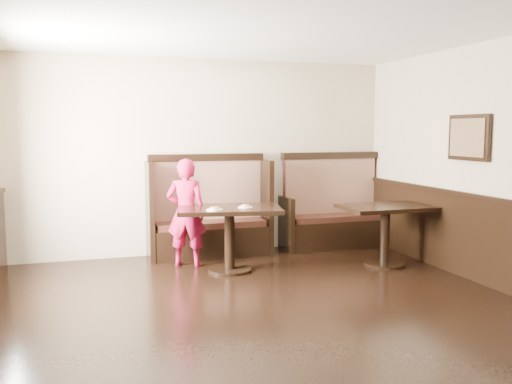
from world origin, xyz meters
name	(u,v)px	position (x,y,z in m)	size (l,w,h in m)	color
ground	(292,337)	(0.00, 0.00, 0.00)	(7.00, 7.00, 0.00)	black
room_shell	(250,257)	(-0.30, 0.28, 0.67)	(7.00, 7.00, 7.00)	#BDB089
booth_main	(209,219)	(0.00, 3.30, 0.53)	(1.75, 0.72, 1.45)	black
booth_neighbor	(333,215)	(1.95, 3.29, 0.48)	(1.65, 0.72, 1.45)	black
table_main	(229,222)	(0.05, 2.33, 0.63)	(1.42, 1.04, 0.82)	black
table_neighbor	(385,221)	(2.10, 2.01, 0.60)	(1.15, 0.76, 0.80)	black
child	(186,213)	(-0.42, 2.75, 0.71)	(0.52, 0.34, 1.42)	#B2133D
pizza_plate_left	(214,209)	(-0.19, 2.14, 0.84)	(0.20, 0.20, 0.04)	white
pizza_plate_right	(245,206)	(0.24, 2.25, 0.83)	(0.19, 0.19, 0.03)	white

